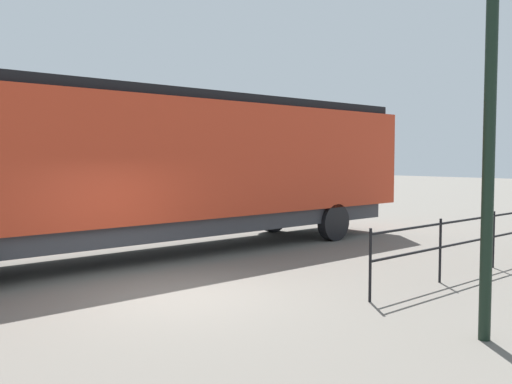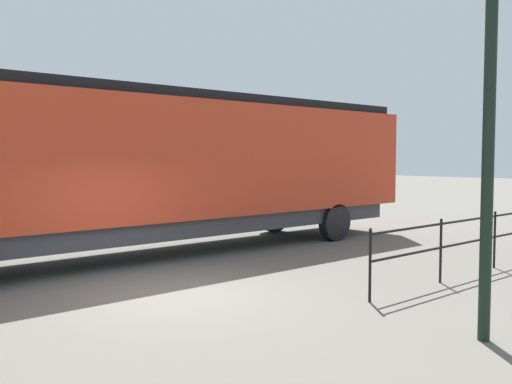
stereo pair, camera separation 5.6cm
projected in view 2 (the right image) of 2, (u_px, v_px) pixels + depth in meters
name	position (u px, v px, depth m)	size (l,w,h in m)	color
ground_plane	(172.00, 295.00, 10.09)	(120.00, 120.00, 0.00)	#666059
locomotive	(182.00, 164.00, 14.59)	(2.95, 15.79, 4.11)	red
lamp_post	(491.00, 32.00, 7.36)	(0.55, 0.55, 5.61)	black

